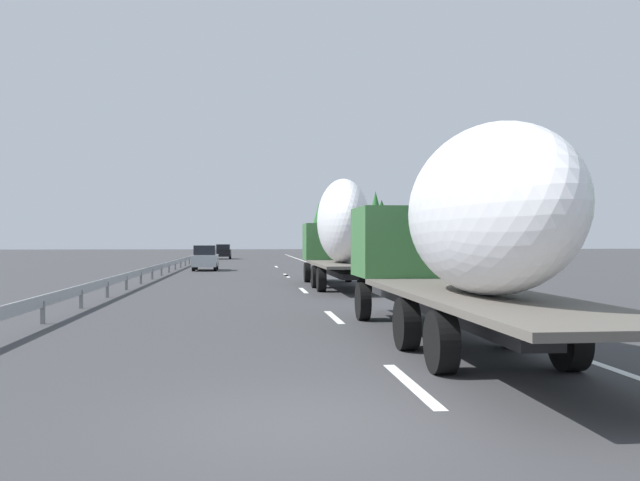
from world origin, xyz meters
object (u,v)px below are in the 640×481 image
object	(u,v)px
car_silver_hatch	(205,258)
car_black_suv	(223,251)
road_sign	(353,240)
truck_lead	(339,230)
truck_trailing	(460,229)

from	to	relation	value
car_silver_hatch	car_black_suv	xyz separation A→B (m)	(31.71, -0.22, -0.02)
road_sign	car_silver_hatch	bearing A→B (deg)	69.70
truck_lead	truck_trailing	world-z (taller)	truck_lead
car_silver_hatch	car_black_suv	bearing A→B (deg)	-0.39
car_silver_hatch	road_sign	world-z (taller)	road_sign
truck_trailing	car_silver_hatch	xyz separation A→B (m)	(36.90, 7.32, -1.48)
truck_lead	truck_trailing	bearing A→B (deg)	-180.00
car_silver_hatch	road_sign	xyz separation A→B (m)	(-3.85, -10.42, 1.33)
car_silver_hatch	road_sign	size ratio (longest dim) A/B	1.26
truck_lead	truck_trailing	size ratio (longest dim) A/B	0.88
car_silver_hatch	road_sign	distance (m)	11.19
car_silver_hatch	truck_trailing	bearing A→B (deg)	-168.78
truck_trailing	car_black_suv	bearing A→B (deg)	5.91
truck_lead	car_black_suv	world-z (taller)	truck_lead
truck_lead	truck_trailing	xyz separation A→B (m)	(-17.73, -0.00, -0.29)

